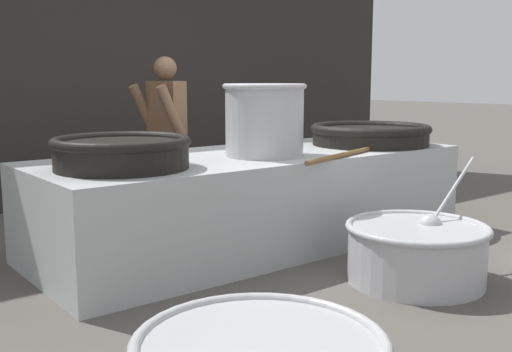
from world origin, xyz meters
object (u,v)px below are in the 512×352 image
giant_wok_far (370,134)px  giant_wok_near (122,151)px  stock_pot (264,118)px  prep_bowl_vegetables (416,250)px  cook (166,133)px

giant_wok_far → giant_wok_near: bearing=179.4°
giant_wok_near → stock_pot: size_ratio=1.43×
stock_pot → giant_wok_far: bearing=1.3°
giant_wok_near → giant_wok_far: (2.54, -0.03, -0.02)m
giant_wok_far → prep_bowl_vegetables: bearing=-127.4°
prep_bowl_vegetables → cook: bearing=98.7°
giant_wok_far → prep_bowl_vegetables: size_ratio=0.89×
giant_wok_near → giant_wok_far: giant_wok_near is taller
giant_wok_near → giant_wok_far: 2.54m
cook → prep_bowl_vegetables: (0.41, -2.70, -0.64)m
stock_pot → cook: bearing=94.5°
giant_wok_near → prep_bowl_vegetables: 2.15m
giant_wok_near → prep_bowl_vegetables: size_ratio=0.76×
cook → prep_bowl_vegetables: bearing=94.6°
cook → prep_bowl_vegetables: 2.81m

